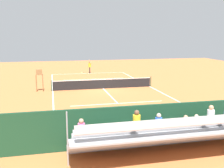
% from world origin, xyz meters
% --- Properties ---
extents(ground_plane, '(60.00, 60.00, 0.00)m').
position_xyz_m(ground_plane, '(0.00, 0.00, 0.00)').
color(ground_plane, '#C66B38').
extents(court_line_markings, '(10.10, 22.20, 0.01)m').
position_xyz_m(court_line_markings, '(0.00, -0.04, 0.00)').
color(court_line_markings, white).
rests_on(court_line_markings, ground).
extents(tennis_net, '(10.30, 0.10, 1.07)m').
position_xyz_m(tennis_net, '(0.00, 0.00, 0.50)').
color(tennis_net, black).
rests_on(tennis_net, ground).
extents(backdrop_wall, '(18.00, 0.16, 2.00)m').
position_xyz_m(backdrop_wall, '(0.00, 14.00, 1.00)').
color(backdrop_wall, '#194228').
rests_on(backdrop_wall, ground).
extents(bleacher_stand, '(9.06, 2.40, 2.48)m').
position_xyz_m(bleacher_stand, '(-0.15, 15.38, 0.98)').
color(bleacher_stand, '#9EA0A5').
rests_on(bleacher_stand, ground).
extents(umpire_chair, '(0.67, 0.67, 2.14)m').
position_xyz_m(umpire_chair, '(6.20, -0.12, 1.31)').
color(umpire_chair, olive).
rests_on(umpire_chair, ground).
extents(courtside_bench, '(1.80, 0.40, 0.93)m').
position_xyz_m(courtside_bench, '(-1.83, 13.27, 0.56)').
color(courtside_bench, '#33383D').
rests_on(courtside_bench, ground).
extents(equipment_bag, '(0.90, 0.36, 0.36)m').
position_xyz_m(equipment_bag, '(0.11, 13.40, 0.18)').
color(equipment_bag, '#B22D2D').
rests_on(equipment_bag, ground).
extents(tennis_player, '(0.40, 0.55, 1.93)m').
position_xyz_m(tennis_player, '(-0.25, -11.28, 1.02)').
color(tennis_player, black).
rests_on(tennis_player, ground).
extents(tennis_racket, '(0.53, 0.50, 0.03)m').
position_xyz_m(tennis_racket, '(0.78, -12.03, 0.01)').
color(tennis_racket, black).
rests_on(tennis_racket, ground).
extents(tennis_ball_near, '(0.07, 0.07, 0.07)m').
position_xyz_m(tennis_ball_near, '(-2.45, -9.27, 0.03)').
color(tennis_ball_near, '#CCDB33').
rests_on(tennis_ball_near, ground).
extents(tennis_ball_far, '(0.07, 0.07, 0.07)m').
position_xyz_m(tennis_ball_far, '(-0.66, -7.99, 0.03)').
color(tennis_ball_far, '#CCDB33').
rests_on(tennis_ball_far, ground).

